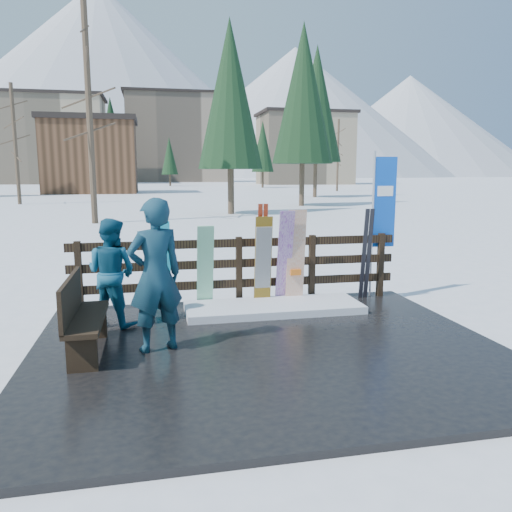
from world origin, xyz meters
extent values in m
plane|color=white|center=(0.00, 0.00, 0.00)|extent=(700.00, 700.00, 0.00)
cube|color=black|center=(0.00, 0.00, 0.04)|extent=(6.00, 5.00, 0.08)
cube|color=black|center=(-2.60, 2.20, 0.66)|extent=(0.10, 0.10, 1.15)
cube|color=black|center=(-1.30, 2.20, 0.66)|extent=(0.10, 0.10, 1.15)
cube|color=black|center=(0.00, 2.20, 0.66)|extent=(0.10, 0.10, 1.15)
cube|color=black|center=(1.30, 2.20, 0.66)|extent=(0.10, 0.10, 1.15)
cube|color=black|center=(2.60, 2.20, 0.66)|extent=(0.10, 0.10, 1.15)
cube|color=black|center=(0.00, 2.20, 0.43)|extent=(5.60, 0.05, 0.14)
cube|color=black|center=(0.00, 2.20, 0.78)|extent=(5.60, 0.05, 0.14)
cube|color=black|center=(0.00, 2.20, 1.13)|extent=(5.60, 0.05, 0.14)
cube|color=white|center=(0.46, 1.60, 0.14)|extent=(2.84, 1.00, 0.12)
cube|color=black|center=(-2.25, 0.20, 0.53)|extent=(0.40, 1.50, 0.06)
cube|color=black|center=(-2.25, -0.40, 0.30)|extent=(0.34, 0.06, 0.45)
cube|color=black|center=(-2.25, 0.80, 0.30)|extent=(0.34, 0.06, 0.45)
cube|color=black|center=(-2.43, 0.20, 0.80)|extent=(0.05, 1.50, 0.50)
cube|color=#25D9F7|center=(-1.29, 1.98, 0.82)|extent=(0.27, 0.28, 1.48)
cube|color=white|center=(-0.60, 1.98, 0.78)|extent=(0.27, 0.40, 1.40)
cube|color=orange|center=(0.37, 1.98, 0.84)|extent=(0.29, 0.20, 1.52)
cube|color=silver|center=(0.74, 1.98, 0.88)|extent=(0.25, 0.34, 1.61)
cube|color=black|center=(0.37, 1.98, 0.75)|extent=(0.27, 0.21, 1.35)
cube|color=white|center=(0.94, 1.98, 0.89)|extent=(0.31, 0.20, 1.62)
cube|color=maroon|center=(0.32, 2.05, 0.94)|extent=(0.07, 0.20, 1.72)
cube|color=maroon|center=(0.41, 2.05, 0.94)|extent=(0.07, 0.20, 1.72)
cube|color=black|center=(2.21, 2.05, 0.89)|extent=(0.08, 0.21, 1.61)
cube|color=black|center=(2.30, 2.05, 0.89)|extent=(0.08, 0.21, 1.61)
cylinder|color=silver|center=(2.43, 2.25, 1.38)|extent=(0.04, 0.04, 2.60)
cube|color=blue|center=(2.65, 2.25, 1.78)|extent=(0.42, 0.02, 1.60)
imported|color=#1A4F57|center=(-1.41, 0.17, 1.04)|extent=(0.82, 0.67, 1.92)
imported|color=navy|center=(-2.03, 1.36, 0.87)|extent=(0.97, 0.91, 1.58)
cube|color=tan|center=(-22.00, 110.00, 9.00)|extent=(22.00, 14.00, 18.00)
cube|color=black|center=(-22.00, 110.00, 18.30)|extent=(23.10, 14.70, 0.60)
cube|color=gray|center=(6.00, 130.00, 11.00)|extent=(26.00, 16.00, 22.00)
cube|color=black|center=(6.00, 130.00, 22.30)|extent=(27.30, 16.80, 0.60)
cube|color=tan|center=(30.00, 95.00, 7.00)|extent=(18.00, 12.00, 14.00)
cube|color=black|center=(30.00, 95.00, 14.30)|extent=(18.90, 12.60, 0.60)
cube|color=brown|center=(-8.00, 55.00, 4.00)|extent=(10.00, 8.00, 8.00)
cube|color=black|center=(-8.00, 55.00, 8.30)|extent=(10.50, 8.40, 0.60)
cylinder|color=#382B1E|center=(-4.00, 18.00, 5.18)|extent=(0.28, 0.28, 10.35)
cone|color=black|center=(3.00, 22.00, 5.04)|extent=(3.63, 3.63, 10.07)
cone|color=black|center=(9.00, 28.00, 5.89)|extent=(4.24, 4.24, 11.78)
cylinder|color=#382B1E|center=(-11.00, 34.00, 4.35)|extent=(0.28, 0.28, 8.70)
cone|color=black|center=(14.00, 40.00, 6.65)|extent=(4.79, 4.79, 13.30)
cylinder|color=#382B1E|center=(22.00, 55.00, 4.50)|extent=(0.28, 0.28, 8.99)
cone|color=black|center=(-6.00, 60.00, 5.51)|extent=(3.97, 3.97, 11.02)
cone|color=black|center=(16.00, 72.00, 4.92)|extent=(3.54, 3.54, 9.85)
cone|color=black|center=(2.00, 85.00, 4.07)|extent=(2.93, 2.93, 8.14)
cone|color=white|center=(-30.00, 340.00, 60.00)|extent=(260.00, 260.00, 120.00)
cone|color=white|center=(90.00, 310.00, 40.00)|extent=(200.00, 200.00, 80.00)
cone|color=white|center=(180.00, 330.00, 35.00)|extent=(180.00, 180.00, 70.00)
camera|label=1|loc=(-1.43, -6.02, 2.30)|focal=35.00mm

